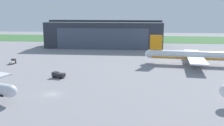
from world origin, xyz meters
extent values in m
plane|color=gray|center=(0.00, 0.00, 0.00)|extent=(440.00, 440.00, 0.00)
cube|color=#3C6C38|center=(0.00, 155.38, 0.04)|extent=(440.00, 56.00, 0.08)
cube|color=#2D333D|center=(2.91, 106.78, 8.64)|extent=(78.40, 31.42, 17.28)
cube|color=#424C60|center=(2.91, 90.91, 6.91)|extent=(59.59, 0.30, 13.82)
cube|color=#2D333D|center=(2.91, 106.78, 17.88)|extent=(78.40, 7.54, 1.20)
cylinder|color=silver|center=(53.52, 48.29, 4.53)|extent=(45.24, 8.97, 4.17)
sphere|color=silver|center=(31.12, 50.71, 4.53)|extent=(3.25, 3.25, 3.25)
cube|color=orange|center=(53.52, 48.29, 3.39)|extent=(41.66, 8.63, 0.73)
cube|color=orange|center=(34.70, 50.32, 10.16)|extent=(5.87, 1.03, 7.09)
cube|color=silver|center=(33.47, 47.32, 4.95)|extent=(4.66, 6.24, 0.28)
cube|color=silver|center=(34.14, 53.52, 4.95)|extent=(4.66, 6.24, 0.28)
cube|color=silver|center=(51.53, 38.27, 4.01)|extent=(9.10, 18.74, 0.56)
cube|color=silver|center=(53.71, 58.52, 4.01)|extent=(9.10, 18.74, 0.56)
cylinder|color=gray|center=(52.48, 39.62, 2.57)|extent=(4.18, 2.70, 2.29)
cylinder|color=gray|center=(54.35, 56.99, 2.57)|extent=(4.18, 2.70, 2.29)
cylinder|color=black|center=(51.49, 46.31, 1.22)|extent=(0.56, 0.56, 2.45)
cylinder|color=black|center=(51.96, 50.66, 1.22)|extent=(0.56, 0.56, 2.45)
sphere|color=silver|center=(-8.08, -9.32, 3.75)|extent=(3.42, 3.42, 3.42)
cube|color=#2D2D33|center=(-33.59, 43.09, 1.32)|extent=(1.94, 1.54, 1.83)
cube|color=white|center=(-33.70, 41.31, 0.94)|extent=(1.98, 2.26, 1.06)
cylinder|color=black|center=(-32.58, 43.03, 0.41)|extent=(0.31, 0.83, 0.81)
cylinder|color=black|center=(-34.61, 43.15, 0.41)|extent=(0.31, 0.83, 0.81)
cylinder|color=black|center=(-32.71, 40.89, 0.41)|extent=(0.31, 0.83, 0.81)
cylinder|color=black|center=(-34.74, 41.01, 0.41)|extent=(0.31, 0.83, 0.81)
cube|color=#2D2D33|center=(-5.25, 19.60, 1.33)|extent=(2.34, 2.57, 1.70)
cube|color=#28282D|center=(-2.90, 18.95, 1.15)|extent=(3.52, 2.90, 1.35)
cylinder|color=black|center=(-4.87, 20.72, 0.48)|extent=(0.99, 0.51, 0.95)
cylinder|color=black|center=(-5.50, 18.46, 0.48)|extent=(0.99, 0.51, 0.95)
cylinder|color=black|center=(-2.05, 19.93, 0.48)|extent=(0.99, 0.51, 0.95)
cylinder|color=black|center=(-2.68, 17.67, 0.48)|extent=(0.99, 0.51, 0.95)
camera|label=1|loc=(26.01, -72.51, 25.40)|focal=40.99mm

